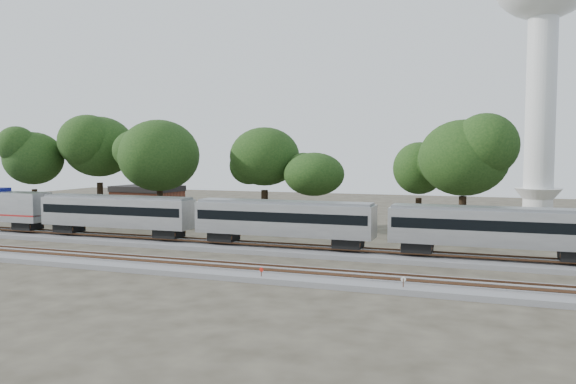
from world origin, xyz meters
name	(u,v)px	position (x,y,z in m)	size (l,w,h in m)	color
ground	(258,264)	(0.00, 0.00, 0.00)	(160.00, 160.00, 0.00)	#383328
track_far	(283,249)	(0.00, 6.00, 0.21)	(160.00, 5.00, 0.73)	slate
track_near	(238,271)	(0.00, -4.00, 0.21)	(160.00, 5.00, 0.73)	slate
train	(496,227)	(18.22, 6.00, 3.11)	(123.08, 2.99, 4.41)	silver
switch_stand_red	(261,273)	(2.64, -5.87, 0.65)	(0.32, 0.13, 1.02)	#512D19
switch_stand_white	(403,282)	(12.47, -5.73, 0.69)	(0.34, 0.06, 1.08)	#512D19
switch_lever	(299,281)	(5.25, -5.25, 0.15)	(0.50, 0.30, 0.30)	#512D19
water_tower	(544,7)	(24.51, 44.68, 29.27)	(14.27, 14.27, 39.52)	silver
brick_building	(148,201)	(-28.55, 27.44, 2.17)	(9.61, 7.25, 4.31)	brown
tree_0	(33,159)	(-35.99, 13.78, 8.34)	(8.50, 8.50, 11.98)	black
tree_1	(99,147)	(-28.65, 17.06, 9.81)	(9.98, 9.98, 14.07)	black
tree_2	(159,156)	(-18.70, 15.11, 8.72)	(8.88, 8.88, 12.52)	black
tree_3	(264,157)	(-7.35, 19.87, 8.59)	(8.75, 8.75, 12.33)	black
tree_4	(314,175)	(-0.90, 18.74, 6.61)	(6.74, 6.74, 9.50)	black
tree_5	(419,168)	(10.28, 22.76, 7.29)	(7.43, 7.43, 10.48)	black
tree_6	(464,158)	(15.21, 18.27, 8.52)	(8.67, 8.67, 12.23)	black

